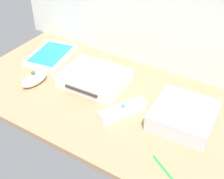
{
  "coord_description": "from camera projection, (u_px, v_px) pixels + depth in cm",
  "views": [
    {
      "loc": [
        37.96,
        -61.54,
        59.57
      ],
      "look_at": [
        0.0,
        0.0,
        4.0
      ],
      "focal_mm": 47.51,
      "sensor_mm": 36.0,
      "label": 1
    }
  ],
  "objects": [
    {
      "name": "remote_nunchuk",
      "position": [
        34.0,
        79.0,
        0.99
      ],
      "size": [
        5.6,
        10.47,
        5.1
      ],
      "rotation": [
        0.0,
        0.0,
        -0.12
      ],
      "color": "white",
      "rests_on": "ground_plane"
    },
    {
      "name": "game_console",
      "position": [
        94.0,
        78.0,
        0.99
      ],
      "size": [
        21.8,
        17.33,
        4.4
      ],
      "rotation": [
        0.0,
        0.0,
        0.05
      ],
      "color": "white",
      "rests_on": "ground_plane"
    },
    {
      "name": "game_case",
      "position": [
        51.0,
        55.0,
        1.14
      ],
      "size": [
        16.84,
        21.17,
        1.56
      ],
      "rotation": [
        0.0,
        0.0,
        0.18
      ],
      "color": "white",
      "rests_on": "ground_plane"
    },
    {
      "name": "remote_classic_pad",
      "position": [
        98.0,
        70.0,
        0.97
      ],
      "size": [
        15.74,
        10.8,
        2.4
      ],
      "rotation": [
        0.0,
        0.0,
        0.21
      ],
      "color": "white",
      "rests_on": "game_console"
    },
    {
      "name": "mini_computer",
      "position": [
        183.0,
        115.0,
        0.84
      ],
      "size": [
        17.87,
        17.87,
        5.3
      ],
      "rotation": [
        0.0,
        0.0,
        0.05
      ],
      "color": "silver",
      "rests_on": "ground_plane"
    },
    {
      "name": "remote_wand",
      "position": [
        123.0,
        110.0,
        0.87
      ],
      "size": [
        10.19,
        14.74,
        3.4
      ],
      "rotation": [
        0.0,
        0.0,
        -0.49
      ],
      "color": "white",
      "rests_on": "ground_plane"
    },
    {
      "name": "ground_plane",
      "position": [
        112.0,
        102.0,
        0.94
      ],
      "size": [
        100.0,
        48.0,
        2.0
      ],
      "primitive_type": "cube",
      "color": "#9E7F5B",
      "rests_on": "ground"
    },
    {
      "name": "stylus_pen",
      "position": [
        164.0,
        168.0,
        0.72
      ],
      "size": [
        8.11,
        5.18,
        0.7
      ],
      "primitive_type": "cylinder",
      "rotation": [
        0.0,
        1.57,
        2.61
      ],
      "color": "green",
      "rests_on": "ground_plane"
    }
  ]
}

